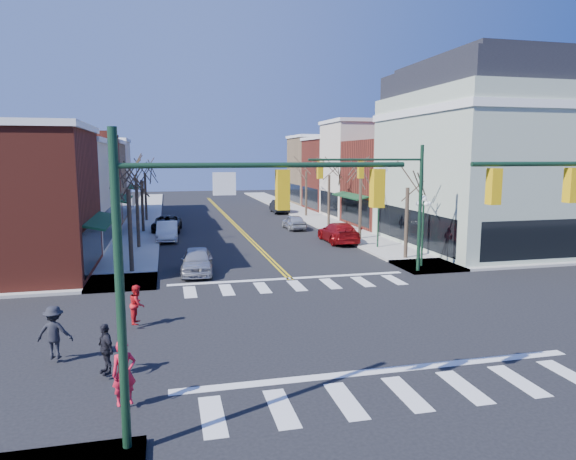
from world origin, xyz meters
TOP-DOWN VIEW (x-y plane):
  - ground at (0.00, 0.00)m, footprint 160.00×160.00m
  - sidewalk_left at (-8.75, 20.00)m, footprint 3.50×70.00m
  - sidewalk_right at (8.75, 20.00)m, footprint 3.50×70.00m
  - bldg_left_stucco_a at (-15.50, 19.50)m, footprint 10.00×7.00m
  - bldg_left_brick_b at (-15.50, 27.50)m, footprint 10.00×9.00m
  - bldg_left_tan at (-15.50, 35.75)m, footprint 10.00×7.50m
  - bldg_left_stucco_b at (-15.50, 43.50)m, footprint 10.00×8.00m
  - bldg_right_brick_a at (15.50, 25.75)m, footprint 10.00×8.50m
  - bldg_right_stucco at (15.50, 33.50)m, footprint 10.00×7.00m
  - bldg_right_brick_b at (15.50, 41.00)m, footprint 10.00×8.00m
  - bldg_right_tan at (15.50, 49.00)m, footprint 10.00×8.00m
  - victorian_corner at (16.50, 14.50)m, footprint 12.25×14.25m
  - traffic_mast_near_left at (-5.55, -7.40)m, footprint 6.60×0.28m
  - traffic_mast_far_right at (5.55, 7.40)m, footprint 6.60×0.28m
  - lamppost_corner at (8.20, 8.50)m, footprint 0.36×0.36m
  - lamppost_midblock at (8.20, 15.00)m, footprint 0.36×0.36m
  - tree_left_a at (-8.40, 11.00)m, footprint 0.24×0.24m
  - tree_left_b at (-8.40, 19.00)m, footprint 0.24×0.24m
  - tree_left_c at (-8.40, 27.00)m, footprint 0.24×0.24m
  - tree_left_d at (-8.40, 35.00)m, footprint 0.24×0.24m
  - tree_right_a at (8.40, 11.00)m, footprint 0.24×0.24m
  - tree_right_b at (8.40, 19.00)m, footprint 0.24×0.24m
  - tree_right_c at (8.40, 27.00)m, footprint 0.24×0.24m
  - tree_right_d at (8.40, 35.00)m, footprint 0.24×0.24m
  - car_left_near at (-4.80, 10.20)m, footprint 2.08×4.43m
  - car_left_mid at (-6.40, 22.25)m, footprint 1.68×4.54m
  - car_left_far at (-6.40, 27.09)m, footprint 2.78×5.26m
  - car_right_near at (6.40, 18.32)m, footprint 2.26×5.37m
  - car_right_mid at (4.80, 26.05)m, footprint 1.63×3.93m
  - car_right_far at (6.40, 39.46)m, footprint 1.82×4.81m
  - pedestrian_red_a at (-7.59, -5.30)m, footprint 0.72×0.59m
  - pedestrian_red_b at (-7.60, 1.45)m, footprint 0.66×0.81m
  - pedestrian_dark_a at (-8.28, -3.16)m, footprint 0.76×0.97m
  - pedestrian_dark_b at (-10.00, -1.55)m, footprint 1.20×0.81m

SIDE VIEW (x-z plane):
  - ground at x=0.00m, z-range 0.00..0.00m
  - sidewalk_left at x=-8.75m, z-range 0.00..0.15m
  - sidewalk_right at x=8.75m, z-range 0.00..0.15m
  - car_right_mid at x=4.80m, z-range 0.00..1.33m
  - car_left_far at x=-6.40m, z-range 0.00..1.41m
  - car_left_near at x=-4.80m, z-range 0.00..1.47m
  - car_left_mid at x=-6.40m, z-range 0.00..1.48m
  - car_right_near at x=6.40m, z-range 0.00..1.55m
  - car_right_far at x=6.40m, z-range 0.00..1.57m
  - pedestrian_red_b at x=-7.60m, z-range 0.15..1.68m
  - pedestrian_dark_a at x=-8.28m, z-range 0.15..1.69m
  - pedestrian_red_a at x=-7.59m, z-range 0.15..1.86m
  - pedestrian_dark_b at x=-10.00m, z-range 0.15..1.87m
  - tree_left_c at x=-8.40m, z-range 0.00..4.55m
  - tree_right_a at x=8.40m, z-range 0.00..4.62m
  - tree_left_a at x=-8.40m, z-range 0.00..4.76m
  - tree_right_c at x=8.40m, z-range 0.00..4.83m
  - tree_left_d at x=-8.40m, z-range 0.00..4.90m
  - tree_right_d at x=8.40m, z-range 0.00..4.97m
  - tree_left_b at x=-8.40m, z-range 0.00..5.04m
  - tree_right_b at x=8.40m, z-range 0.00..5.18m
  - lamppost_corner at x=8.20m, z-range 0.80..5.13m
  - lamppost_midblock at x=8.20m, z-range 0.80..5.13m
  - bldg_left_stucco_a at x=-15.50m, z-range 0.00..7.50m
  - bldg_left_tan at x=-15.50m, z-range 0.00..7.80m
  - bldg_right_brick_a at x=15.50m, z-range 0.00..8.00m
  - bldg_left_stucco_b at x=-15.50m, z-range 0.00..8.20m
  - bldg_left_brick_b at x=-15.50m, z-range 0.00..8.50m
  - bldg_right_brick_b at x=15.50m, z-range 0.00..8.50m
  - bldg_right_tan at x=15.50m, z-range 0.00..9.00m
  - traffic_mast_near_left at x=-5.55m, z-range 1.11..8.31m
  - traffic_mast_far_right at x=5.55m, z-range 1.11..8.31m
  - bldg_right_stucco at x=15.50m, z-range 0.00..10.00m
  - victorian_corner at x=16.50m, z-range 0.01..13.31m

